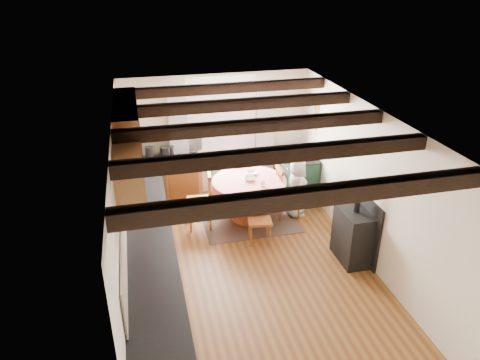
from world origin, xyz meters
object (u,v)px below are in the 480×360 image
object	(u,v)px
child_far	(238,177)
aga_range	(296,175)
cast_iron_stove	(355,222)
child_right	(297,187)
cup	(263,184)
dining_table	(249,200)
chair_right	(288,192)
chair_left	(199,200)
chair_near	(260,218)

from	to	relation	value
child_far	aga_range	bearing A→B (deg)	163.74
cast_iron_stove	child_far	bearing A→B (deg)	119.96
cast_iron_stove	child_right	distance (m)	1.57
child_far	cup	bearing A→B (deg)	83.86
dining_table	chair_right	world-z (taller)	chair_right
chair_left	cup	xyz separation A→B (m)	(1.06, -0.25, 0.31)
chair_right	child_right	distance (m)	0.18
chair_right	aga_range	bearing A→B (deg)	-28.20
cast_iron_stove	child_right	xyz separation A→B (m)	(-0.37, 1.52, -0.11)
chair_left	child_far	xyz separation A→B (m)	(0.86, 0.72, 0.00)
chair_right	child_far	distance (m)	1.05
chair_left	cup	distance (m)	1.13
dining_table	child_far	size ratio (longest dim) A/B	1.24
dining_table	child_right	size ratio (longest dim) A/B	1.16
chair_near	cup	bearing A→B (deg)	77.48
dining_table	child_right	distance (m)	0.90
cup	child_far	bearing A→B (deg)	101.61
cup	cast_iron_stove	bearing A→B (deg)	-49.34
chair_near	chair_right	distance (m)	1.01
aga_range	child_right	bearing A→B (deg)	-109.37
cup	aga_range	bearing A→B (deg)	45.51
chair_near	cup	world-z (taller)	chair_near
chair_left	child_right	xyz separation A→B (m)	(1.78, -0.00, 0.04)
chair_right	cup	xyz separation A→B (m)	(-0.55, -0.24, 0.33)
chair_right	dining_table	bearing A→B (deg)	88.42
chair_left	dining_table	bearing A→B (deg)	97.47
dining_table	chair_right	distance (m)	0.72
chair_near	cast_iron_stove	distance (m)	1.52
cast_iron_stove	cup	distance (m)	1.68
cast_iron_stove	child_right	bearing A→B (deg)	103.80
child_far	cast_iron_stove	bearing A→B (deg)	102.20
dining_table	chair_left	bearing A→B (deg)	-178.62
child_far	child_right	world-z (taller)	child_right
aga_range	child_right	xyz separation A→B (m)	(-0.26, -0.75, 0.12)
aga_range	child_right	size ratio (longest dim) A/B	0.86
cast_iron_stove	child_far	size ratio (longest dim) A/B	1.27
chair_left	child_right	bearing A→B (deg)	96.03
dining_table	chair_left	world-z (taller)	chair_left
chair_right	chair_left	bearing A→B (deg)	90.75
dining_table	cup	xyz separation A→B (m)	(0.16, -0.27, 0.44)
child_far	child_right	xyz separation A→B (m)	(0.92, -0.72, 0.03)
chair_right	cast_iron_stove	distance (m)	1.61
chair_left	cup	bearing A→B (deg)	82.78
cast_iron_stove	cup	bearing A→B (deg)	130.66
cast_iron_stove	dining_table	bearing A→B (deg)	129.14
chair_near	child_right	world-z (taller)	child_right
dining_table	cast_iron_stove	bearing A→B (deg)	-50.86
chair_right	cup	bearing A→B (deg)	114.56
chair_right	aga_range	world-z (taller)	chair_right
dining_table	aga_range	world-z (taller)	aga_range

